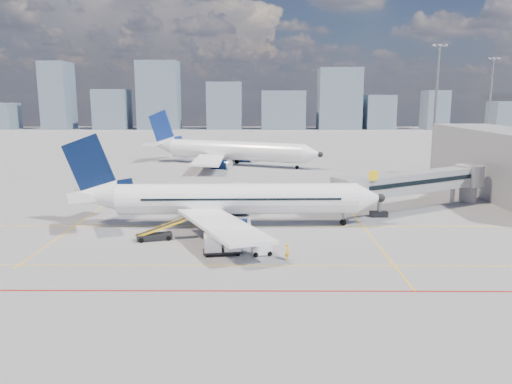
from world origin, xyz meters
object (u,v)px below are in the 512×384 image
cargo_dolly (222,243)px  ramp_worker (287,252)px  main_aircraft (224,199)px  second_aircraft (228,151)px  baggage_tug (260,249)px  belt_loader (156,235)px

cargo_dolly → ramp_worker: cargo_dolly is taller
ramp_worker → main_aircraft: bearing=45.8°
second_aircraft → baggage_tug: 65.63m
second_aircraft → belt_loader: size_ratio=7.58×
main_aircraft → second_aircraft: (-2.73, 54.20, -0.01)m
baggage_tug → belt_loader: belt_loader is taller
second_aircraft → belt_loader: bearing=-70.3°
main_aircraft → belt_loader: main_aircraft is taller
second_aircraft → belt_loader: 60.27m
belt_loader → ramp_worker: size_ratio=3.38×
main_aircraft → belt_loader: size_ratio=6.94×
second_aircraft → cargo_dolly: bearing=-63.5°
belt_loader → ramp_worker: belt_loader is taller
main_aircraft → belt_loader: 9.42m
cargo_dolly → belt_loader: (-7.47, 4.92, -0.57)m
main_aircraft → baggage_tug: size_ratio=17.91×
cargo_dolly → ramp_worker: bearing=-23.0°
main_aircraft → ramp_worker: 14.36m
cargo_dolly → belt_loader: belt_loader is taller
belt_loader → main_aircraft: bearing=24.3°
baggage_tug → main_aircraft: bearing=97.4°
baggage_tug → cargo_dolly: (-3.67, 0.22, 0.50)m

